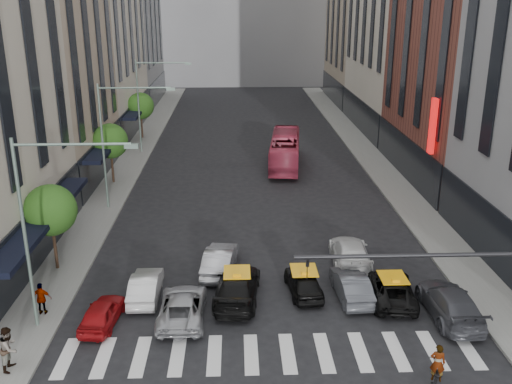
{
  "coord_description": "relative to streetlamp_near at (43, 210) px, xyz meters",
  "views": [
    {
      "loc": [
        -1.57,
        -19.72,
        14.72
      ],
      "look_at": [
        -0.41,
        11.68,
        4.0
      ],
      "focal_mm": 40.0,
      "sensor_mm": 36.0,
      "label": 1
    }
  ],
  "objects": [
    {
      "name": "building_left_b",
      "position": [
        -6.96,
        24.0,
        6.1
      ],
      "size": [
        8.0,
        16.0,
        24.0
      ],
      "primitive_type": "cube",
      "color": "tan",
      "rests_on": "ground"
    },
    {
      "name": "car_red",
      "position": [
        2.07,
        0.16,
        -5.29
      ],
      "size": [
        1.85,
        3.76,
        1.23
      ],
      "primitive_type": "imported",
      "rotation": [
        0.0,
        0.0,
        3.03
      ],
      "color": "maroon",
      "rests_on": "ground"
    },
    {
      "name": "streetlamp_near",
      "position": [
        0.0,
        0.0,
        0.0
      ],
      "size": [
        5.38,
        0.25,
        9.0
      ],
      "color": "gray",
      "rests_on": "sidewalk_left"
    },
    {
      "name": "taxi_right",
      "position": [
        16.38,
        1.94,
        -5.27
      ],
      "size": [
        2.61,
        4.77,
        1.27
      ],
      "primitive_type": "imported",
      "rotation": [
        0.0,
        0.0,
        3.03
      ],
      "color": "black",
      "rests_on": "ground"
    },
    {
      "name": "motorcycle",
      "position": [
        16.36,
        -4.88,
        -5.42
      ],
      "size": [
        1.15,
        1.94,
        0.96
      ],
      "primitive_type": "imported",
      "rotation": [
        0.0,
        0.0,
        2.84
      ],
      "color": "black",
      "rests_on": "ground"
    },
    {
      "name": "sidewalk_left",
      "position": [
        -1.46,
        26.0,
        -5.83
      ],
      "size": [
        3.0,
        96.0,
        0.15
      ],
      "primitive_type": "cube",
      "color": "slate",
      "rests_on": "ground"
    },
    {
      "name": "ground",
      "position": [
        10.04,
        -4.0,
        -5.9
      ],
      "size": [
        160.0,
        160.0,
        0.0
      ],
      "primitive_type": "plane",
      "color": "black",
      "rests_on": "ground"
    },
    {
      "name": "car_row2_right",
      "position": [
        15.02,
        6.07,
        -5.15
      ],
      "size": [
        2.47,
        5.36,
        1.52
      ],
      "primitive_type": "imported",
      "rotation": [
        0.0,
        0.0,
        3.07
      ],
      "color": "silver",
      "rests_on": "ground"
    },
    {
      "name": "building_right_d",
      "position": [
        27.04,
        61.0,
        8.1
      ],
      "size": [
        8.0,
        18.0,
        28.0
      ],
      "primitive_type": "cube",
      "color": "tan",
      "rests_on": "ground"
    },
    {
      "name": "liberty_sign",
      "position": [
        22.64,
        16.0,
        0.1
      ],
      "size": [
        0.3,
        0.7,
        4.0
      ],
      "color": "red",
      "rests_on": "ground"
    },
    {
      "name": "tree_mid",
      "position": [
        -1.76,
        22.0,
        -2.25
      ],
      "size": [
        2.88,
        2.88,
        4.95
      ],
      "color": "black",
      "rests_on": "sidewalk_left"
    },
    {
      "name": "car_silver",
      "position": [
        5.81,
        0.59,
        -5.24
      ],
      "size": [
        2.21,
        4.75,
        1.32
      ],
      "primitive_type": "imported",
      "rotation": [
        0.0,
        0.0,
        3.14
      ],
      "color": "#9A9B9F",
      "rests_on": "ground"
    },
    {
      "name": "bus",
      "position": [
        13.01,
        26.81,
        -4.42
      ],
      "size": [
        3.7,
        10.88,
        2.97
      ],
      "primitive_type": "imported",
      "rotation": [
        0.0,
        0.0,
        3.03
      ],
      "color": "#B83651",
      "rests_on": "ground"
    },
    {
      "name": "pedestrian_near",
      "position": [
        -0.91,
        -3.33,
        -4.79
      ],
      "size": [
        0.77,
        0.97,
        1.93
      ],
      "primitive_type": "imported",
      "rotation": [
        0.0,
        0.0,
        1.53
      ],
      "color": "gray",
      "rests_on": "sidewalk_left"
    },
    {
      "name": "car_grey_curb",
      "position": [
        18.75,
        0.24,
        -5.15
      ],
      "size": [
        2.16,
        5.23,
        1.51
      ],
      "primitive_type": "imported",
      "rotation": [
        0.0,
        0.0,
        3.15
      ],
      "color": "#3F4047",
      "rests_on": "ground"
    },
    {
      "name": "taxi_left",
      "position": [
        8.47,
        2.29,
        -5.13
      ],
      "size": [
        2.68,
        5.51,
        1.54
      ],
      "primitive_type": "imported",
      "rotation": [
        0.0,
        0.0,
        3.04
      ],
      "color": "black",
      "rests_on": "ground"
    },
    {
      "name": "streetlamp_far",
      "position": [
        0.0,
        32.0,
        0.0
      ],
      "size": [
        5.38,
        0.25,
        9.0
      ],
      "color": "gray",
      "rests_on": "sidewalk_left"
    },
    {
      "name": "tree_near",
      "position": [
        -1.76,
        6.0,
        -2.25
      ],
      "size": [
        2.88,
        2.88,
        4.95
      ],
      "color": "black",
      "rests_on": "sidewalk_left"
    },
    {
      "name": "taxi_center",
      "position": [
        11.94,
        2.8,
        -5.24
      ],
      "size": [
        1.94,
        4.02,
        1.32
      ],
      "primitive_type": "imported",
      "rotation": [
        0.0,
        0.0,
        3.24
      ],
      "color": "black",
      "rests_on": "ground"
    },
    {
      "name": "car_grey_mid",
      "position": [
        14.34,
        2.29,
        -5.21
      ],
      "size": [
        1.7,
        4.27,
        1.38
      ],
      "primitive_type": "imported",
      "rotation": [
        0.0,
        0.0,
        3.2
      ],
      "color": "#45484E",
      "rests_on": "ground"
    },
    {
      "name": "sidewalk_right",
      "position": [
        21.54,
        26.0,
        -5.83
      ],
      "size": [
        3.0,
        96.0,
        0.15
      ],
      "primitive_type": "cube",
      "color": "slate",
      "rests_on": "ground"
    },
    {
      "name": "car_row2_left",
      "position": [
        7.51,
        5.43,
        -5.16
      ],
      "size": [
        2.14,
        4.7,
        1.5
      ],
      "primitive_type": "imported",
      "rotation": [
        0.0,
        0.0,
        3.01
      ],
      "color": "#A5A5AA",
      "rests_on": "ground"
    },
    {
      "name": "traffic_signal",
      "position": [
        17.74,
        -5.0,
        -1.43
      ],
      "size": [
        10.1,
        0.2,
        6.0
      ],
      "color": "black",
      "rests_on": "ground"
    },
    {
      "name": "pedestrian_far",
      "position": [
        -0.98,
        0.99,
        -4.93
      ],
      "size": [
        0.96,
        0.4,
        1.64
      ],
      "primitive_type": "imported",
      "rotation": [
        0.0,
        0.0,
        3.14
      ],
      "color": "gray",
      "rests_on": "sidewalk_left"
    },
    {
      "name": "car_white_front",
      "position": [
        3.76,
        2.65,
        -5.23
      ],
      "size": [
        1.45,
        4.09,
        1.34
      ],
      "primitive_type": "imported",
      "rotation": [
        0.0,
        0.0,
        3.15
      ],
      "color": "silver",
      "rests_on": "ground"
    },
    {
      "name": "rider",
      "position": [
        16.36,
        -4.88,
        -4.13
      ],
      "size": [
        0.68,
        0.55,
        1.63
      ],
      "primitive_type": "imported",
      "rotation": [
        0.0,
        0.0,
        2.84
      ],
      "color": "gray",
      "rests_on": "motorcycle"
    },
    {
      "name": "building_right_b",
      "position": [
        27.04,
        23.0,
        7.1
      ],
      "size": [
        8.0,
        18.0,
        26.0
      ],
      "primitive_type": "cube",
      "color": "brown",
      "rests_on": "ground"
    },
    {
      "name": "tree_far",
      "position": [
        -1.76,
        38.0,
        -2.25
      ],
      "size": [
        2.88,
        2.88,
        4.95
      ],
      "color": "black",
      "rests_on": "sidewalk_left"
    },
    {
      "name": "streetlamp_mid",
      "position": [
        0.0,
        16.0,
        0.0
      ],
      "size": [
        5.38,
        0.25,
        9.0
      ],
      "color": "gray",
      "rests_on": "sidewalk_left"
    }
  ]
}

